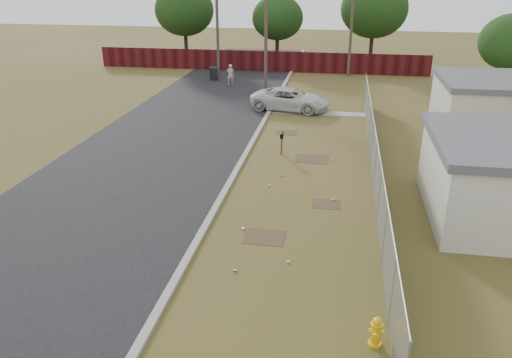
% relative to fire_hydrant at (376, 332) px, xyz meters
% --- Properties ---
extents(ground, '(120.00, 120.00, 0.00)m').
position_rel_fire_hydrant_xyz_m(ground, '(-2.70, 9.84, -0.39)').
color(ground, brown).
rests_on(ground, ground).
extents(street, '(15.10, 60.00, 0.12)m').
position_rel_fire_hydrant_xyz_m(street, '(-9.46, 17.89, -0.38)').
color(street, black).
rests_on(street, ground).
extents(chainlink_fence, '(0.10, 27.06, 2.02)m').
position_rel_fire_hydrant_xyz_m(chainlink_fence, '(0.42, 10.86, 0.41)').
color(chainlink_fence, gray).
rests_on(chainlink_fence, ground).
extents(privacy_fence, '(30.00, 0.12, 1.80)m').
position_rel_fire_hydrant_xyz_m(privacy_fence, '(-8.70, 34.84, 0.51)').
color(privacy_fence, '#490F15').
rests_on(privacy_fence, ground).
extents(utility_poles, '(12.60, 8.24, 9.00)m').
position_rel_fire_hydrant_xyz_m(utility_poles, '(-6.37, 30.50, 4.30)').
color(utility_poles, brown).
rests_on(utility_poles, ground).
extents(horizon_trees, '(33.32, 31.94, 7.78)m').
position_rel_fire_hydrant_xyz_m(horizon_trees, '(-1.86, 33.39, 4.24)').
color(horizon_trees, '#311F16').
rests_on(horizon_trees, ground).
extents(fire_hydrant, '(0.38, 0.38, 0.84)m').
position_rel_fire_hydrant_xyz_m(fire_hydrant, '(0.00, 0.00, 0.00)').
color(fire_hydrant, yellow).
rests_on(fire_hydrant, ground).
extents(mailbox, '(0.20, 0.49, 1.13)m').
position_rel_fire_hydrant_xyz_m(mailbox, '(-3.96, 13.26, 0.50)').
color(mailbox, '#4F3D2D').
rests_on(mailbox, ground).
extents(pickup_truck, '(5.40, 3.11, 1.42)m').
position_rel_fire_hydrant_xyz_m(pickup_truck, '(-4.44, 21.84, 0.32)').
color(pickup_truck, silver).
rests_on(pickup_truck, ground).
extents(pedestrian, '(0.65, 0.48, 1.64)m').
position_rel_fire_hydrant_xyz_m(pedestrian, '(-9.96, 28.70, 0.43)').
color(pedestrian, tan).
rests_on(pedestrian, ground).
extents(trash_bin, '(0.77, 0.77, 1.04)m').
position_rel_fire_hydrant_xyz_m(trash_bin, '(-11.77, 30.39, 0.14)').
color(trash_bin, black).
rests_on(trash_bin, ground).
extents(scattered_litter, '(3.19, 10.43, 0.07)m').
position_rel_fire_hydrant_xyz_m(scattered_litter, '(-3.02, 7.42, -0.35)').
color(scattered_litter, silver).
rests_on(scattered_litter, ground).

